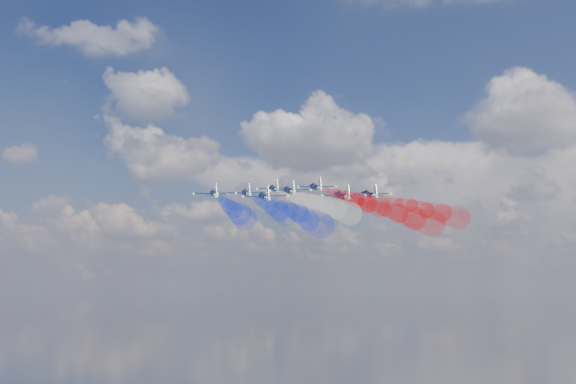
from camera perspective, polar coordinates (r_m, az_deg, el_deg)
The scene contains 16 objects.
jet_lead at distance 165.48m, azimuth -1.17°, elevation 0.25°, with size 9.07×11.34×3.02m, color black, non-canonical shape.
trail_lead at distance 141.78m, azimuth 0.66°, elevation -0.49°, with size 3.78×38.54×3.78m, color white, non-canonical shape.
jet_inner_left at distance 154.09m, azimuth -3.44°, elevation -0.13°, with size 9.07×11.34×3.02m, color black, non-canonical shape.
trail_inner_left at distance 130.22m, azimuth -1.86°, elevation -1.00°, with size 3.78×38.54×3.78m, color #1B31E7, non-canonical shape.
jet_inner_right at distance 157.72m, azimuth 2.29°, elevation 0.39°, with size 9.07×11.34×3.02m, color black, non-canonical shape.
trail_inner_right at distance 134.39m, azimuth 4.83°, elevation -0.37°, with size 3.78×38.54×3.78m, color red, non-canonical shape.
jet_outer_left at distance 143.77m, azimuth -6.09°, elevation -0.17°, with size 9.07×11.34×3.02m, color black, non-canonical shape.
trail_outer_left at distance 119.74m, azimuth -4.91°, elevation -1.13°, with size 3.78×38.54×3.78m, color #1B31E7, non-canonical shape.
jet_center_third at distance 144.69m, azimuth 0.11°, elevation 0.09°, with size 9.07×11.34×3.02m, color black, non-canonical shape.
trail_center_third at distance 121.14m, azimuth 2.50°, elevation -0.81°, with size 3.78×38.54×3.78m, color white, non-canonical shape.
jet_outer_right at distance 150.41m, azimuth 6.72°, elevation -0.22°, with size 9.07×11.34×3.02m, color black, non-canonical shape.
trail_outer_right at distance 127.73m, azimuth 10.20°, elevation -1.13°, with size 3.78×38.54×3.78m, color red, non-canonical shape.
jet_rear_left at distance 133.48m, azimuth -1.96°, elevation -0.41°, with size 9.07×11.34×3.02m, color black, non-canonical shape.
trail_rear_left at distance 109.76m, azimuth 0.24°, elevation -1.51°, with size 3.78×38.54×3.78m, color #1B31E7, non-canonical shape.
jet_rear_right at distance 136.31m, azimuth 4.48°, elevation -0.33°, with size 9.07×11.34×3.02m, color black, non-canonical shape.
trail_rear_right at distance 113.33m, azimuth 7.95°, elevation -1.38°, with size 3.78×38.54×3.78m, color red, non-canonical shape.
Camera 1 is at (100.08, -101.81, 144.72)m, focal length 43.20 mm.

